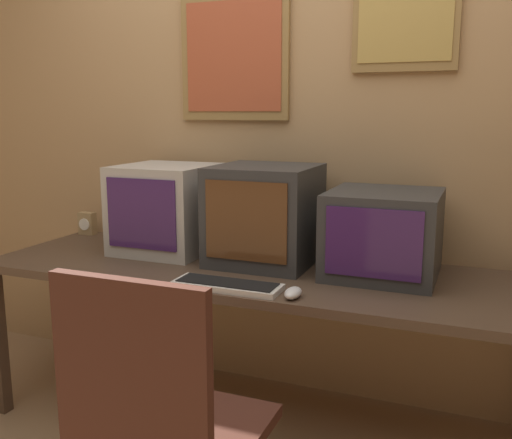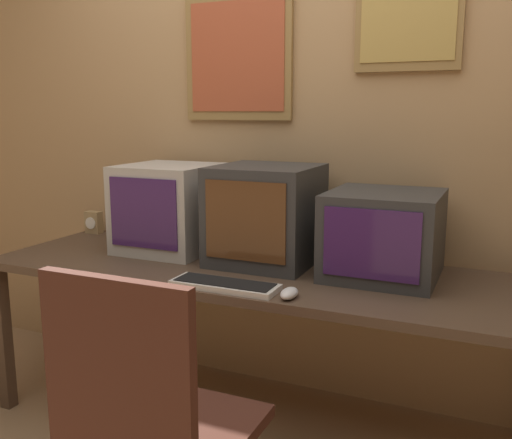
% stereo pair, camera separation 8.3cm
% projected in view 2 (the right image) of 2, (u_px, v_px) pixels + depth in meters
% --- Properties ---
extents(wall_back, '(8.00, 0.08, 2.60)m').
position_uv_depth(wall_back, '(295.00, 125.00, 2.69)').
color(wall_back, tan).
rests_on(wall_back, ground_plane).
extents(desk, '(2.36, 0.75, 0.72)m').
position_uv_depth(desk, '(256.00, 283.00, 2.41)').
color(desk, '#4C3828').
rests_on(desk, ground_plane).
extents(monitor_left, '(0.42, 0.43, 0.41)m').
position_uv_depth(monitor_left, '(169.00, 208.00, 2.70)').
color(monitor_left, '#B7B2A8').
rests_on(monitor_left, desk).
extents(monitor_center, '(0.43, 0.44, 0.42)m').
position_uv_depth(monitor_center, '(266.00, 215.00, 2.47)').
color(monitor_center, '#333333').
rests_on(monitor_center, desk).
extents(monitor_right, '(0.43, 0.46, 0.34)m').
position_uv_depth(monitor_right, '(384.00, 234.00, 2.27)').
color(monitor_right, '#333333').
rests_on(monitor_right, desk).
extents(keyboard_main, '(0.41, 0.14, 0.03)m').
position_uv_depth(keyboard_main, '(225.00, 285.00, 2.14)').
color(keyboard_main, beige).
rests_on(keyboard_main, desk).
extents(mouse_near_keyboard, '(0.06, 0.10, 0.04)m').
position_uv_depth(mouse_near_keyboard, '(289.00, 293.00, 2.02)').
color(mouse_near_keyboard, silver).
rests_on(mouse_near_keyboard, desk).
extents(desk_clock, '(0.09, 0.05, 0.12)m').
position_uv_depth(desk_clock, '(94.00, 222.00, 3.10)').
color(desk_clock, '#A38456').
rests_on(desk_clock, desk).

